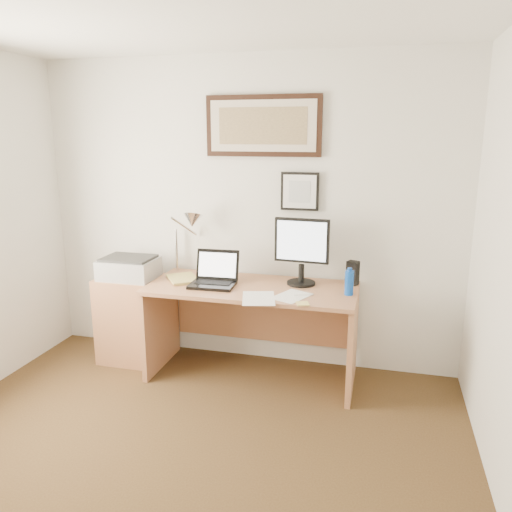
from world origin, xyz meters
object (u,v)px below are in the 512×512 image
(laptop, at_px, (214,278))
(printer, at_px, (129,268))
(book, at_px, (170,280))
(desk, at_px, (255,311))
(lcd_monitor, at_px, (302,248))
(side_cabinet, at_px, (132,319))
(water_bottle, at_px, (349,283))

(laptop, relative_size, printer, 0.80)
(book, relative_size, desk, 0.18)
(printer, bearing_deg, desk, 2.73)
(lcd_monitor, bearing_deg, side_cabinet, -176.43)
(book, bearing_deg, water_bottle, 0.55)
(water_bottle, relative_size, printer, 0.41)
(desk, bearing_deg, side_cabinet, -178.11)
(book, distance_m, lcd_monitor, 1.08)
(water_bottle, bearing_deg, printer, 178.09)
(desk, bearing_deg, book, -169.47)
(book, xyz_separation_m, lcd_monitor, (1.02, 0.18, 0.28))
(lcd_monitor, height_order, printer, lcd_monitor)
(water_bottle, distance_m, lcd_monitor, 0.46)
(book, bearing_deg, laptop, 0.90)
(water_bottle, relative_size, desk, 0.11)
(side_cabinet, relative_size, printer, 1.66)
(side_cabinet, xyz_separation_m, book, (0.40, -0.09, 0.40))
(side_cabinet, height_order, water_bottle, water_bottle)
(desk, bearing_deg, lcd_monitor, 8.56)
(book, xyz_separation_m, desk, (0.67, 0.12, -0.25))
(water_bottle, xyz_separation_m, lcd_monitor, (-0.38, 0.16, 0.20))
(laptop, distance_m, printer, 0.77)
(water_bottle, xyz_separation_m, laptop, (-1.03, -0.01, -0.03))
(lcd_monitor, bearing_deg, water_bottle, -23.39)
(water_bottle, bearing_deg, book, -179.45)
(desk, xyz_separation_m, laptop, (-0.29, -0.12, 0.29))
(side_cabinet, bearing_deg, water_bottle, -2.38)
(desk, distance_m, lcd_monitor, 0.64)
(desk, relative_size, lcd_monitor, 3.08)
(laptop, height_order, printer, laptop)
(desk, xyz_separation_m, lcd_monitor, (0.36, 0.05, 0.53))
(side_cabinet, relative_size, lcd_monitor, 1.40)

